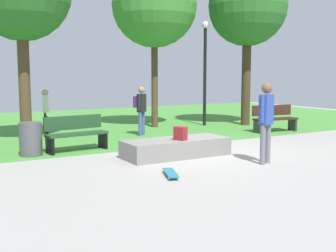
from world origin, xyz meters
TOP-DOWN VIEW (x-y plane):
  - ground_plane at (0.00, 0.00)m, footprint 28.00×28.00m
  - grass_lawn at (0.00, 7.56)m, footprint 26.60×12.89m
  - concrete_ledge at (-0.88, -0.16)m, footprint 2.60×1.00m
  - backpack_on_ledge at (-0.87, -0.35)m, footprint 0.30×0.34m
  - skater_performing_trick at (0.39, -1.89)m, footprint 0.41×0.29m
  - skateboard_by_ledge at (-2.02, -1.82)m, footprint 0.47×0.82m
  - park_bench_near_path at (-2.73, 1.77)m, footprint 1.64×0.66m
  - park_bench_far_left at (4.34, 1.90)m, footprint 1.64×0.64m
  - tree_broad_elm at (1.40, 5.10)m, footprint 3.09×3.09m
  - tree_slender_maple at (4.78, 3.93)m, footprint 2.98×2.98m
  - lamp_post at (3.31, 4.59)m, footprint 0.28×0.28m
  - trash_bin at (-3.89, 1.70)m, footprint 0.54×0.54m
  - pedestrian_with_backpack at (-0.02, 3.43)m, footprint 0.44×0.45m
  - cyclist_on_bicycle at (-2.65, 5.06)m, footprint 0.43×1.79m

SIDE VIEW (x-z plane):
  - ground_plane at x=0.00m, z-range 0.00..0.00m
  - grass_lawn at x=0.00m, z-range 0.00..0.01m
  - skateboard_by_ledge at x=-2.02m, z-range 0.02..0.10m
  - concrete_ledge at x=-0.88m, z-range 0.00..0.43m
  - trash_bin at x=-3.89m, z-range 0.00..0.82m
  - park_bench_near_path at x=-2.73m, z-range 0.03..0.94m
  - park_bench_far_left at x=4.34m, z-range 0.03..0.94m
  - backpack_on_ledge at x=-0.87m, z-range 0.43..0.75m
  - cyclist_on_bicycle at x=-2.65m, z-range -0.13..1.39m
  - pedestrian_with_backpack at x=-0.02m, z-range 0.15..1.74m
  - skater_performing_trick at x=0.39m, z-range 0.16..1.97m
  - lamp_post at x=3.31m, z-range 0.44..4.39m
  - tree_broad_elm at x=1.40m, z-range 1.45..7.47m
  - tree_slender_maple at x=4.78m, z-range 1.47..7.48m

